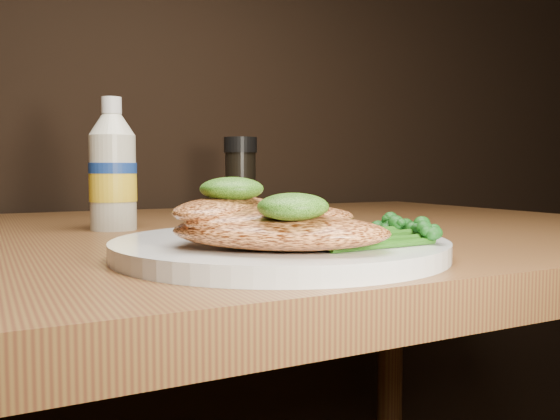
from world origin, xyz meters
TOP-DOWN VIEW (x-y plane):
  - plate at (-0.04, 0.80)m, footprint 0.29×0.29m
  - chicken_front at (-0.07, 0.74)m, footprint 0.19×0.17m
  - chicken_mid at (-0.07, 0.77)m, footprint 0.16×0.09m
  - chicken_back at (-0.09, 0.80)m, footprint 0.15×0.15m
  - pesto_front at (-0.08, 0.72)m, footprint 0.06×0.06m
  - pesto_back at (-0.10, 0.79)m, footprint 0.06×0.06m
  - broccolini_bundle at (0.00, 0.76)m, footprint 0.17×0.15m
  - mayo_bottle at (-0.13, 1.09)m, footprint 0.06×0.06m
  - pepper_grinder at (0.08, 1.19)m, footprint 0.05×0.05m

SIDE VIEW (x-z plane):
  - plate at x=-0.04m, z-range 0.75..0.77m
  - broccolini_bundle at x=0.00m, z-range 0.77..0.79m
  - chicken_front at x=-0.07m, z-range 0.77..0.79m
  - chicken_mid at x=-0.07m, z-range 0.77..0.80m
  - chicken_back at x=-0.09m, z-range 0.78..0.80m
  - pesto_front at x=-0.08m, z-range 0.79..0.81m
  - pesto_back at x=-0.10m, z-range 0.80..0.82m
  - pepper_grinder at x=0.08m, z-range 0.75..0.87m
  - mayo_bottle at x=-0.13m, z-range 0.75..0.91m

